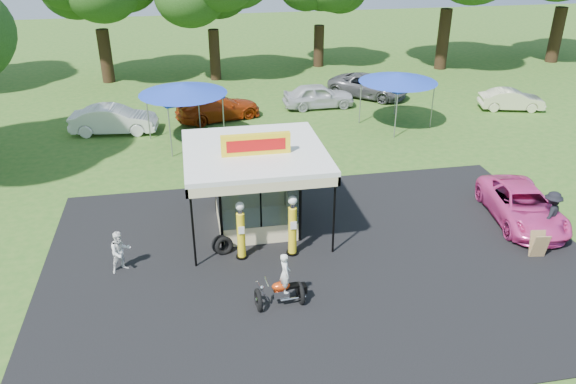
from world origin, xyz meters
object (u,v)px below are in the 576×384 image
gas_pump_left (241,232)px  bg_car_e (511,100)px  pink_sedan (522,205)px  bg_car_a (114,120)px  bg_car_b (218,107)px  spectator_east_a (550,214)px  tent_west (183,89)px  kiosk_car (249,192)px  gas_station_kiosk (255,187)px  tent_east (398,78)px  spectator_west (121,252)px  bg_car_c (319,96)px  bg_car_d (368,86)px  gas_pump_right (292,227)px  motorcycle (283,285)px  a_frame_sign (538,245)px

gas_pump_left → bg_car_e: size_ratio=0.58×
pink_sedan → bg_car_a: size_ratio=1.05×
bg_car_b → spectator_east_a: bearing=-161.4°
bg_car_a → tent_west: (4.08, -2.22, 2.21)m
gas_pump_left → kiosk_car: size_ratio=0.83×
gas_station_kiosk → bg_car_a: 14.07m
bg_car_b → tent_west: tent_west is taller
gas_pump_left → tent_east: 16.86m
spectator_west → gas_pump_left: bearing=-27.2°
bg_car_c → bg_car_e: (12.20, -2.79, -0.12)m
kiosk_car → tent_east: size_ratio=0.61×
kiosk_car → bg_car_e: bearing=-61.7°
bg_car_d → bg_car_e: (8.23, -4.52, -0.10)m
kiosk_car → gas_pump_right: bearing=-167.3°
gas_station_kiosk → motorcycle: size_ratio=2.71×
gas_station_kiosk → pink_sedan: bearing=-8.4°
kiosk_car → bg_car_e: (18.36, 9.87, 0.19)m
kiosk_car → pink_sedan: size_ratio=0.55×
spectator_east_a → tent_west: tent_west is taller
gas_station_kiosk → bg_car_e: (18.36, 12.07, -1.11)m
pink_sedan → tent_west: tent_west is taller
motorcycle → spectator_west: bearing=146.2°
pink_sedan → gas_station_kiosk: bearing=-179.7°
motorcycle → bg_car_a: (-6.78, 17.65, 0.03)m
gas_station_kiosk → spectator_west: bearing=-155.8°
motorcycle → bg_car_b: bearing=87.4°
bg_car_d → tent_west: tent_west is taller
bg_car_c → gas_pump_left: bearing=156.3°
gas_station_kiosk → a_frame_sign: bearing=-23.1°
bg_car_c → bg_car_d: (3.97, 1.73, -0.02)m
spectator_west → tent_east: 19.91m
bg_car_d → tent_east: bearing=-140.4°
pink_sedan → bg_car_d: 18.21m
bg_car_a → a_frame_sign: bearing=-129.1°
bg_car_e → gas_pump_left: bearing=140.7°
tent_west → motorcycle: bearing=-80.1°
a_frame_sign → bg_car_d: size_ratio=0.18×
spectator_west → tent_west: bearing=50.7°
gas_station_kiosk → spectator_east_a: size_ratio=2.84×
gas_station_kiosk → spectator_west: gas_station_kiosk is taller
spectator_east_a → bg_car_b: size_ratio=0.36×
bg_car_a → bg_car_e: 24.98m
gas_pump_left → tent_west: bearing=97.7°
a_frame_sign → bg_car_e: size_ratio=0.25×
tent_east → bg_car_d: bearing=87.4°
kiosk_car → spectator_west: 6.84m
kiosk_car → bg_car_d: bg_car_d is taller
bg_car_d → tent_east: 6.36m
bg_car_a → bg_car_e: (24.98, -0.30, -0.14)m
motorcycle → gas_pump_left: bearing=104.2°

